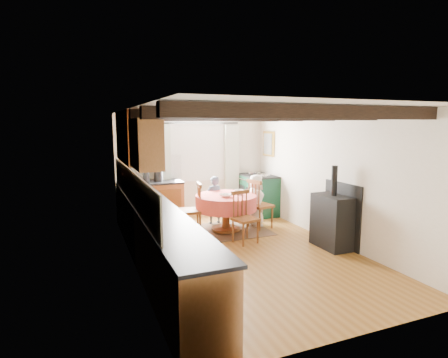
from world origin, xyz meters
name	(u,v)px	position (x,y,z in m)	size (l,w,h in m)	color
floor	(241,251)	(0.00, 0.00, 0.00)	(3.60, 5.50, 0.00)	brown
ceiling	(242,110)	(0.00, 0.00, 2.40)	(3.60, 5.50, 0.00)	white
wall_back	(193,165)	(0.00, 2.75, 1.20)	(3.60, 0.00, 2.40)	silver
wall_front	(359,225)	(0.00, -2.75, 1.20)	(3.60, 0.00, 2.40)	silver
wall_left	(132,190)	(-1.80, 0.00, 1.20)	(0.00, 5.50, 2.40)	silver
wall_right	(330,177)	(1.80, 0.00, 1.20)	(0.00, 5.50, 2.40)	silver
beam_a	(317,112)	(0.00, -2.00, 2.31)	(3.60, 0.16, 0.16)	black
beam_b	(273,114)	(0.00, -1.00, 2.31)	(3.60, 0.16, 0.16)	black
beam_c	(242,116)	(0.00, 0.00, 2.31)	(3.60, 0.16, 0.16)	black
beam_d	(220,117)	(0.00, 1.00, 2.31)	(3.60, 0.16, 0.16)	black
beam_e	(203,118)	(0.00, 2.00, 2.31)	(3.60, 0.16, 0.16)	black
splash_left	(131,187)	(-1.78, 0.30, 1.20)	(0.02, 4.50, 0.55)	beige
splash_back	(151,167)	(-1.00, 2.73, 1.20)	(1.40, 0.02, 0.55)	beige
base_cabinet_left	(154,237)	(-1.50, 0.00, 0.44)	(0.60, 5.30, 0.88)	#965B34
base_cabinet_back	(153,203)	(-1.05, 2.45, 0.44)	(1.30, 0.60, 0.88)	#965B34
worktop_left	(154,208)	(-1.48, 0.00, 0.90)	(0.64, 5.30, 0.04)	black
worktop_back	(152,183)	(-1.05, 2.43, 0.90)	(1.30, 0.64, 0.04)	black
wall_cabinet_glass	(131,137)	(-1.63, 1.20, 1.95)	(0.34, 1.80, 0.90)	#965B34
wall_cabinet_solid	(146,144)	(-1.63, -0.30, 1.90)	(0.34, 0.90, 0.70)	#965B34
window_frame	(197,149)	(0.10, 2.73, 1.60)	(1.34, 0.03, 1.54)	white
window_pane	(197,149)	(0.10, 2.74, 1.60)	(1.20, 0.01, 1.40)	white
curtain_left	(163,172)	(-0.75, 2.65, 1.10)	(0.35, 0.10, 2.10)	beige
curtain_right	(232,168)	(0.95, 2.65, 1.10)	(0.35, 0.10, 2.10)	beige
curtain_rod	(198,123)	(0.10, 2.65, 2.20)	(0.03, 0.03, 2.00)	black
wall_picture	(269,144)	(1.77, 2.30, 1.70)	(0.04, 0.50, 0.60)	gold
wall_plate	(234,144)	(1.05, 2.72, 1.70)	(0.30, 0.30, 0.02)	silver
rug	(226,231)	(0.21, 1.21, 0.01)	(1.70, 1.32, 0.01)	brown
dining_table	(226,213)	(0.21, 1.21, 0.37)	(1.24, 1.24, 0.75)	#C24C5A
chair_near	(245,217)	(0.26, 0.39, 0.48)	(0.41, 0.43, 0.96)	brown
chair_left	(190,209)	(-0.53, 1.27, 0.52)	(0.44, 0.46, 1.03)	brown
chair_right	(260,204)	(0.97, 1.16, 0.52)	(0.45, 0.47, 1.04)	brown
aga_range	(258,194)	(1.47, 2.25, 0.49)	(0.69, 1.07, 0.98)	#0E3924
cast_iron_stove	(333,207)	(1.58, -0.40, 0.73)	(0.44, 0.73, 1.46)	black
child_far	(214,200)	(0.18, 1.83, 0.53)	(0.39, 0.25, 1.06)	#405167
child_right	(256,200)	(0.95, 1.34, 0.56)	(0.54, 0.35, 1.11)	silver
bowl_a	(226,196)	(0.13, 1.03, 0.78)	(0.24, 0.24, 0.06)	silver
bowl_b	(239,191)	(0.57, 1.39, 0.78)	(0.18, 0.18, 0.06)	silver
cup	(239,192)	(0.47, 1.14, 0.80)	(0.11, 0.11, 0.10)	silver
canister_tall	(146,177)	(-1.19, 2.37, 1.04)	(0.14, 0.14, 0.24)	#262628
canister_wide	(159,176)	(-0.90, 2.43, 1.03)	(0.19, 0.19, 0.22)	#262628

